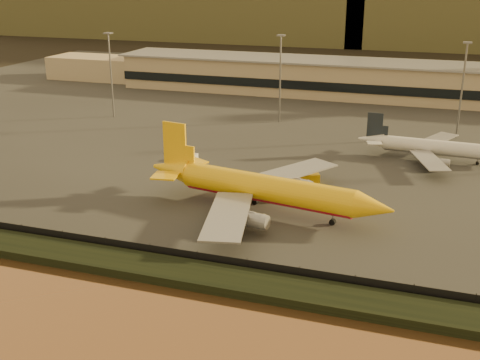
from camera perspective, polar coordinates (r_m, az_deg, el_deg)
name	(u,v)px	position (r m, az deg, el deg)	size (l,w,h in m)	color
ground	(215,231)	(105.18, -2.34, -4.90)	(900.00, 900.00, 0.00)	black
embankment	(175,272)	(90.83, -6.20, -8.66)	(320.00, 7.00, 1.40)	black
tarmac	(322,114)	(192.55, 7.79, 6.25)	(320.00, 220.00, 0.20)	#2D2D2D
perimeter_fence	(185,257)	(93.78, -5.19, -7.26)	(300.00, 0.05, 2.20)	black
terminal_building	(300,76)	(223.62, 5.70, 9.76)	(202.00, 25.00, 12.60)	tan
apron_light_masts	(365,77)	(167.89, 11.78, 9.54)	(152.20, 12.20, 25.40)	slate
dhl_cargo_jet	(263,189)	(111.87, 2.16, -0.83)	(49.37, 47.76, 14.78)	yellow
white_narrowbody_jet	(434,148)	(149.75, 17.87, 2.95)	(35.76, 34.89, 10.28)	silver
gse_vehicle_yellow	(310,178)	(128.89, 6.62, 0.18)	(4.13, 1.86, 1.86)	yellow
gse_vehicle_white	(189,157)	(143.34, -4.81, 2.20)	(3.86, 1.74, 1.74)	silver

